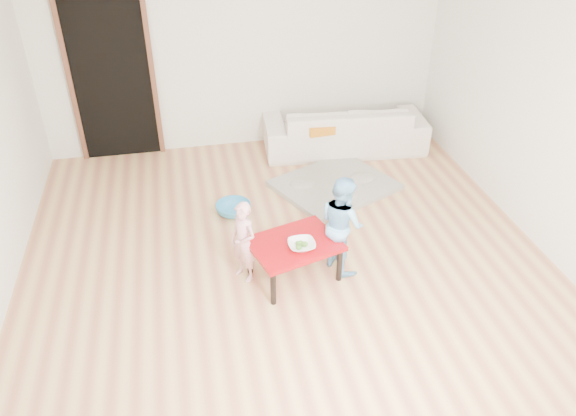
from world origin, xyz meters
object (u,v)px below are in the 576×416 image
object	(u,v)px
sofa	(344,127)
bowl	(302,245)
child_blue	(342,223)
basin	(233,209)
red_table	(294,259)
child_pink	(243,242)

from	to	relation	value
sofa	bowl	size ratio (longest dim) A/B	8.54
child_blue	basin	world-z (taller)	child_blue
sofa	red_table	world-z (taller)	sofa
bowl	basin	xyz separation A→B (m)	(-0.47, 1.25, -0.36)
red_table	child_pink	bearing A→B (deg)	169.47
child_blue	red_table	bearing A→B (deg)	81.12
red_table	bowl	bearing A→B (deg)	-64.15
sofa	child_blue	distance (m)	2.46
basin	sofa	bearing A→B (deg)	37.99
bowl	basin	size ratio (longest dim) A/B	0.63
red_table	child_pink	xyz separation A→B (m)	(-0.45, 0.08, 0.20)
red_table	basin	size ratio (longest dim) A/B	2.03
sofa	child_pink	xyz separation A→B (m)	(-1.64, -2.33, 0.10)
red_table	bowl	size ratio (longest dim) A/B	3.21
bowl	child_pink	xyz separation A→B (m)	(-0.49, 0.18, -0.02)
bowl	child_pink	size ratio (longest dim) A/B	0.30
child_pink	bowl	bearing A→B (deg)	35.63
child_pink	child_blue	xyz separation A→B (m)	(0.90, -0.01, 0.08)
sofa	red_table	size ratio (longest dim) A/B	2.66
bowl	child_blue	bearing A→B (deg)	22.06
red_table	child_blue	world-z (taller)	child_blue
sofa	red_table	xyz separation A→B (m)	(-1.19, -2.42, -0.11)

